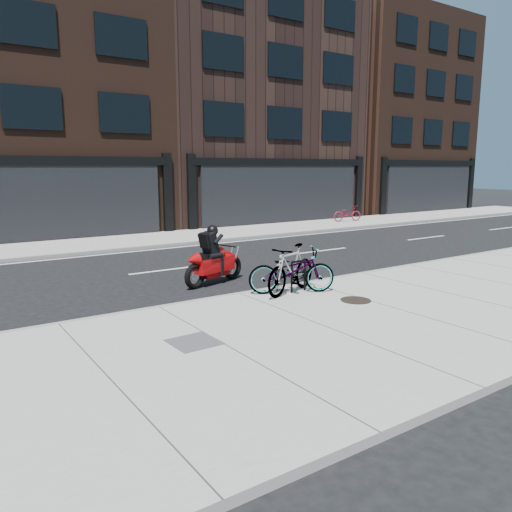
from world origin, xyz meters
TOP-DOWN VIEW (x-y plane):
  - ground at (0.00, 0.00)m, footprint 120.00×120.00m
  - sidewalk_near at (0.00, -5.00)m, footprint 60.00×6.00m
  - sidewalk_far at (0.00, 7.75)m, footprint 60.00×3.50m
  - building_center at (-2.00, 14.50)m, footprint 12.00×10.00m
  - building_mideast at (10.00, 14.50)m, footprint 12.00×10.00m
  - building_east at (22.00, 14.50)m, footprint 10.00×10.00m
  - bike_rack at (1.21, -2.60)m, footprint 0.45×0.06m
  - bicycle_front at (1.01, -2.60)m, footprint 2.11×1.48m
  - bicycle_rear at (1.00, -2.60)m, footprint 1.94×1.11m
  - motorcycle at (0.35, -0.29)m, footprint 2.02×0.86m
  - bicycle_far at (13.06, 7.88)m, footprint 1.72×0.94m
  - manhole_cover at (1.75, -3.93)m, footprint 0.78×0.78m
  - utility_grate at (-2.38, -4.30)m, footprint 0.77×0.77m

SIDE VIEW (x-z plane):
  - ground at x=0.00m, z-range 0.00..0.00m
  - sidewalk_near at x=0.00m, z-range 0.00..0.13m
  - sidewalk_far at x=0.00m, z-range 0.00..0.13m
  - manhole_cover at x=1.75m, z-range 0.13..0.15m
  - utility_grate at x=-2.38m, z-range 0.13..0.15m
  - bicycle_far at x=13.06m, z-range 0.13..0.99m
  - bike_rack at x=1.21m, z-range 0.20..0.94m
  - motorcycle at x=0.35m, z-range -0.15..1.40m
  - bicycle_front at x=1.01m, z-range 0.13..1.18m
  - bicycle_rear at x=1.00m, z-range 0.13..1.25m
  - building_mideast at x=10.00m, z-range 0.00..12.50m
  - building_east at x=22.00m, z-range 0.00..13.00m
  - building_center at x=-2.00m, z-range 0.00..14.50m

